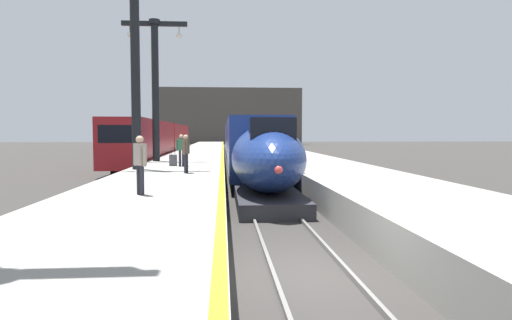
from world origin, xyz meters
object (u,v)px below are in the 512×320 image
Objects in this scene: highspeed_train_main at (247,145)px; passenger_far_waiting at (186,151)px; passenger_mid_platform at (140,160)px; rolling_suitcase at (173,160)px; station_column_mid at (135,43)px; regional_train_adjacent at (160,140)px; passenger_near_edge at (181,148)px; station_column_far at (155,76)px.

highspeed_train_main is 22.66× the size of passenger_far_waiting.
passenger_mid_platform is 11.15m from rolling_suitcase.
station_column_mid is 10.41× the size of rolling_suitcase.
highspeed_train_main is 22.66× the size of passenger_mid_platform.
regional_train_adjacent is 3.58× the size of station_column_mid.
station_column_mid reaches higher than passenger_near_edge.
rolling_suitcase is at bearing 91.63° from passenger_mid_platform.
station_column_mid is at bearing -139.66° from passenger_near_edge.
passenger_mid_platform is at bearing -90.90° from passenger_near_edge.
highspeed_train_main is 13.03m from passenger_far_waiting.
passenger_far_waiting is at bearing -76.33° from rolling_suitcase.
station_column_far reaches higher than regional_train_adjacent.
passenger_near_edge is (-3.91, -8.69, 0.11)m from highspeed_train_main.
station_column_mid is 6.05× the size of passenger_far_waiting.
highspeed_train_main is at bearing 62.14° from rolling_suitcase.
station_column_far is at bearing 113.64° from passenger_near_edge.
passenger_near_edge is at bearing -114.19° from highspeed_train_main.
station_column_mid is at bearing -119.60° from highspeed_train_main.
passenger_near_edge is 0.92m from rolling_suitcase.
regional_train_adjacent reaches higher than rolling_suitcase.
station_column_far is 6.67m from rolling_suitcase.
regional_train_adjacent is 4.19× the size of station_column_far.
rolling_suitcase is at bearing 54.02° from station_column_mid.
passenger_mid_platform is 1.72× the size of rolling_suitcase.
highspeed_train_main reaches higher than passenger_mid_platform.
regional_train_adjacent is at bearing 95.34° from station_column_mid.
highspeed_train_main is 1.05× the size of regional_train_adjacent.
station_column_far is at bearing -144.96° from highspeed_train_main.
station_column_mid reaches higher than regional_train_adjacent.
station_column_far is 15.99m from passenger_mid_platform.
highspeed_train_main is 19.86m from passenger_mid_platform.
passenger_near_edge reaches higher than rolling_suitcase.
highspeed_train_main is at bearing 75.12° from passenger_far_waiting.
highspeed_train_main is 22.66× the size of passenger_near_edge.
regional_train_adjacent is 21.66× the size of passenger_mid_platform.
passenger_near_edge is 1.00× the size of passenger_far_waiting.
station_column_mid is 6.10m from passenger_far_waiting.
station_column_far reaches higher than highspeed_train_main.
passenger_near_edge is (1.99, -4.56, -4.30)m from station_column_far.
regional_train_adjacent is 21.81m from rolling_suitcase.
passenger_mid_platform is at bearing -101.84° from highspeed_train_main.
passenger_near_edge is 1.00× the size of passenger_mid_platform.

